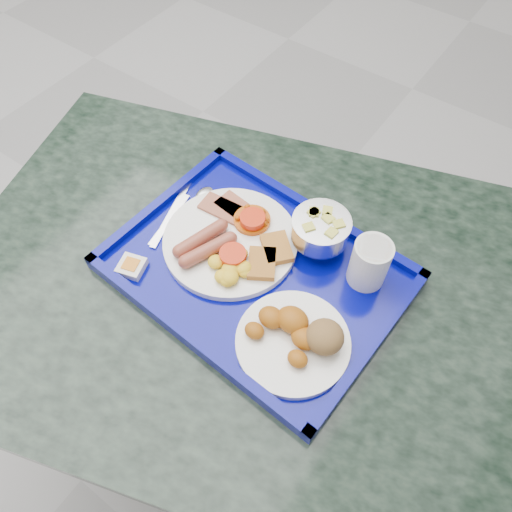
{
  "coord_description": "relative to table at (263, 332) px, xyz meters",
  "views": [
    {
      "loc": [
        1.19,
        -0.6,
        1.42
      ],
      "look_at": [
        0.92,
        -0.23,
        0.74
      ],
      "focal_mm": 35.0,
      "sensor_mm": 36.0,
      "label": 1
    }
  ],
  "objects": [
    {
      "name": "jam_packet",
      "position": [
        -0.2,
        -0.11,
        0.2
      ],
      "size": [
        0.05,
        0.05,
        0.02
      ],
      "rotation": [
        0.0,
        0.0,
        0.29
      ],
      "color": "white",
      "rests_on": "tray"
    },
    {
      "name": "spoon",
      "position": [
        -0.21,
        0.07,
        0.2
      ],
      "size": [
        0.05,
        0.17,
        0.01
      ],
      "rotation": [
        0.0,
        0.0,
        0.17
      ],
      "color": "silver",
      "rests_on": "tray"
    },
    {
      "name": "juice_cup",
      "position": [
        0.13,
        0.11,
        0.24
      ],
      "size": [
        0.06,
        0.06,
        0.09
      ],
      "color": "white",
      "rests_on": "tray"
    },
    {
      "name": "floor",
      "position": [
        -0.95,
        0.24,
        -0.51
      ],
      "size": [
        6.0,
        6.0,
        0.0
      ],
      "primitive_type": "plane",
      "color": "gray",
      "rests_on": "ground"
    },
    {
      "name": "bread_plate",
      "position": [
        0.11,
        -0.06,
        0.21
      ],
      "size": [
        0.18,
        0.18,
        0.06
      ],
      "rotation": [
        0.0,
        0.0,
        0.09
      ],
      "color": "white",
      "rests_on": "tray"
    },
    {
      "name": "main_plate",
      "position": [
        -0.09,
        0.03,
        0.21
      ],
      "size": [
        0.24,
        0.24,
        0.04
      ],
      "rotation": [
        0.0,
        0.0,
        -0.42
      ],
      "color": "white",
      "rests_on": "tray"
    },
    {
      "name": "table",
      "position": [
        0.0,
        0.0,
        0.0
      ],
      "size": [
        1.27,
        1.03,
        0.69
      ],
      "rotation": [
        0.0,
        0.0,
        0.31
      ],
      "color": "gray",
      "rests_on": "floor"
    },
    {
      "name": "fruit_bowl",
      "position": [
        0.03,
        0.12,
        0.24
      ],
      "size": [
        0.1,
        0.1,
        0.07
      ],
      "color": "silver",
      "rests_on": "tray"
    },
    {
      "name": "knife",
      "position": [
        -0.22,
        0.02,
        0.19
      ],
      "size": [
        0.06,
        0.16,
        0.0
      ],
      "primitive_type": "cube",
      "rotation": [
        0.0,
        0.0,
        0.3
      ],
      "color": "silver",
      "rests_on": "tray"
    },
    {
      "name": "tray",
      "position": [
        -0.03,
        0.01,
        0.19
      ],
      "size": [
        0.5,
        0.38,
        0.03
      ],
      "rotation": [
        0.0,
        0.0,
        -0.06
      ],
      "color": "#020688",
      "rests_on": "table"
    }
  ]
}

